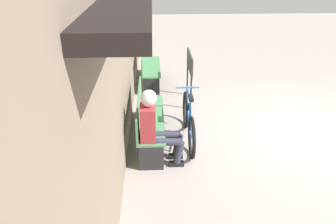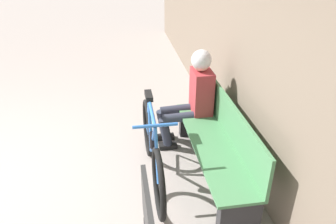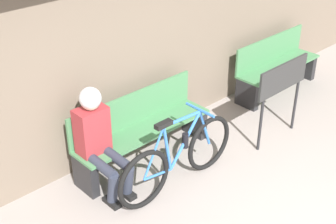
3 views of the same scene
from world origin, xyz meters
name	(u,v)px [view 2 (image 2 of 3)]	position (x,y,z in m)	size (l,w,h in m)	color
storefront_wall	(272,20)	(0.00, 2.98, 1.66)	(12.00, 0.56, 3.20)	#756656
park_bench_near	(218,144)	(-0.05, 2.61, 0.39)	(1.78, 0.42, 0.83)	#477F51
bicycle	(152,150)	(-0.10, 1.93, 0.36)	(1.64, 0.40, 0.90)	black
person_seated	(193,93)	(-0.73, 2.49, 0.68)	(0.34, 0.64, 1.19)	#2D3342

